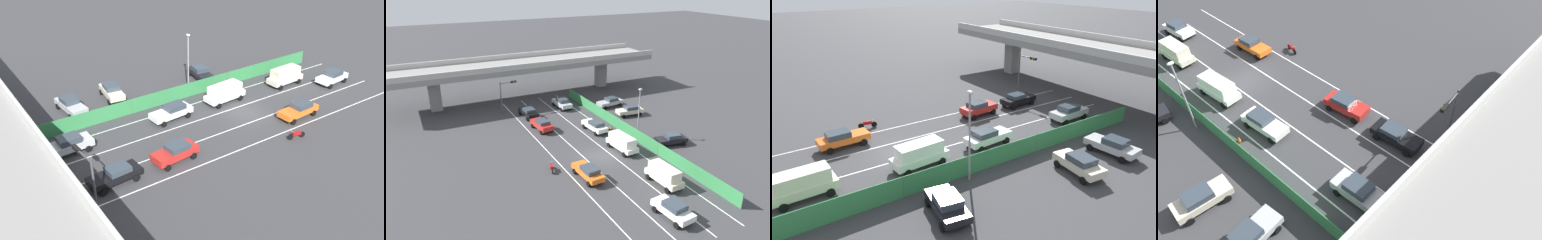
{
  "view_description": "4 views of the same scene",
  "coord_description": "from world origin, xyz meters",
  "views": [
    {
      "loc": [
        -31.94,
        29.21,
        22.94
      ],
      "look_at": [
        0.71,
        6.81,
        0.99
      ],
      "focal_mm": 41.69,
      "sensor_mm": 36.0,
      "label": 1
    },
    {
      "loc": [
        -20.91,
        -35.6,
        21.62
      ],
      "look_at": [
        2.32,
        10.44,
        0.91
      ],
      "focal_mm": 34.0,
      "sensor_mm": 36.0,
      "label": 2
    },
    {
      "loc": [
        27.84,
        -11.41,
        14.97
      ],
      "look_at": [
        -0.25,
        7.35,
        1.3
      ],
      "focal_mm": 33.49,
      "sensor_mm": 36.0,
      "label": 3
    },
    {
      "loc": [
        15.91,
        29.11,
        23.89
      ],
      "look_at": [
        -1.79,
        13.16,
        1.03
      ],
      "focal_mm": 33.88,
      "sensor_mm": 36.0,
      "label": 4
    }
  ],
  "objects": [
    {
      "name": "ground_plane",
      "position": [
        0.0,
        0.0,
        0.0
      ],
      "size": [
        300.0,
        300.0,
        0.0
      ],
      "primitive_type": "plane",
      "color": "#38383A"
    },
    {
      "name": "lane_line_left_edge",
      "position": [
        -5.21,
        3.78,
        0.0
      ],
      "size": [
        0.14,
        43.56,
        0.01
      ],
      "primitive_type": "cube",
      "color": "silver",
      "rests_on": "ground"
    },
    {
      "name": "lane_line_mid_left",
      "position": [
        -1.74,
        3.78,
        0.0
      ],
      "size": [
        0.14,
        43.56,
        0.01
      ],
      "primitive_type": "cube",
      "color": "silver",
      "rests_on": "ground"
    },
    {
      "name": "lane_line_mid_right",
      "position": [
        1.74,
        3.78,
        0.0
      ],
      "size": [
        0.14,
        43.56,
        0.01
      ],
      "primitive_type": "cube",
      "color": "silver",
      "rests_on": "ground"
    },
    {
      "name": "lane_line_right_edge",
      "position": [
        5.21,
        3.78,
        0.0
      ],
      "size": [
        0.14,
        43.56,
        0.01
      ],
      "primitive_type": "cube",
      "color": "silver",
      "rests_on": "ground"
    },
    {
      "name": "green_fence",
      "position": [
        7.11,
        3.78,
        0.85
      ],
      "size": [
        0.1,
        39.66,
        1.71
      ],
      "color": "#338447",
      "rests_on": "ground"
    },
    {
      "name": "car_taxi_orange",
      "position": [
        -3.66,
        -4.04,
        0.89
      ],
      "size": [
        2.13,
        4.76,
        1.6
      ],
      "color": "orange",
      "rests_on": "ground"
    },
    {
      "name": "car_van_white",
      "position": [
        3.67,
        0.27,
        1.22
      ],
      "size": [
        2.31,
        4.98,
        2.15
      ],
      "color": "silver",
      "rests_on": "ground"
    },
    {
      "name": "car_sedan_silver",
      "position": [
        3.47,
        18.85,
        0.94
      ],
      "size": [
        2.16,
        4.6,
        1.71
      ],
      "color": "#B7BABC",
      "rests_on": "ground"
    },
    {
      "name": "car_hatchback_white",
      "position": [
        0.18,
        -13.92,
        0.92
      ],
      "size": [
        2.34,
        4.4,
        1.67
      ],
      "color": "silver",
      "rests_on": "ground"
    },
    {
      "name": "car_sedan_white",
      "position": [
        3.6,
        7.42,
        0.91
      ],
      "size": [
        2.23,
        4.79,
        1.63
      ],
      "color": "white",
      "rests_on": "ground"
    },
    {
      "name": "car_sedan_red",
      "position": [
        -3.23,
        11.34,
        0.92
      ],
      "size": [
        2.33,
        4.51,
        1.64
      ],
      "color": "red",
      "rests_on": "ground"
    },
    {
      "name": "car_sedan_black",
      "position": [
        -3.23,
        17.31,
        0.86
      ],
      "size": [
        2.23,
        4.68,
        1.53
      ],
      "color": "black",
      "rests_on": "ground"
    },
    {
      "name": "car_van_cream",
      "position": [
        3.23,
        -8.81,
        1.24
      ],
      "size": [
        2.12,
        4.72,
        2.19
      ],
      "color": "beige",
      "rests_on": "ground"
    },
    {
      "name": "motorcycle",
      "position": [
        -6.74,
        -0.56,
        0.46
      ],
      "size": [
        0.67,
        1.93,
        0.93
      ],
      "color": "black",
      "rests_on": "ground"
    },
    {
      "name": "parked_sedan_dark",
      "position": [
        10.66,
        -1.28,
        0.87
      ],
      "size": [
        4.45,
        2.59,
        1.58
      ],
      "color": "black",
      "rests_on": "ground"
    },
    {
      "name": "parked_sedan_cream",
      "position": [
        11.87,
        10.45,
        0.92
      ],
      "size": [
        4.53,
        2.4,
        1.64
      ],
      "color": "beige",
      "rests_on": "ground"
    },
    {
      "name": "parked_wagon_silver",
      "position": [
        11.28,
        15.63,
        0.88
      ],
      "size": [
        4.78,
        2.38,
        1.6
      ],
      "color": "#B2B5B7",
      "rests_on": "ground"
    },
    {
      "name": "traffic_light",
      "position": [
        -5.8,
        20.52,
        3.89
      ],
      "size": [
        2.9,
        0.46,
        5.56
      ],
      "color": "#47474C",
      "rests_on": "ground"
    },
    {
      "name": "street_lamp",
      "position": [
        7.76,
        2.5,
        4.45
      ],
      "size": [
        0.6,
        0.36,
        7.35
      ],
      "color": "gray",
      "rests_on": "ground"
    },
    {
      "name": "traffic_cone",
      "position": [
        6.1,
        6.9,
        0.27
      ],
      "size": [
        0.47,
        0.47,
        0.58
      ],
      "color": "orange",
      "rests_on": "ground"
    }
  ]
}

